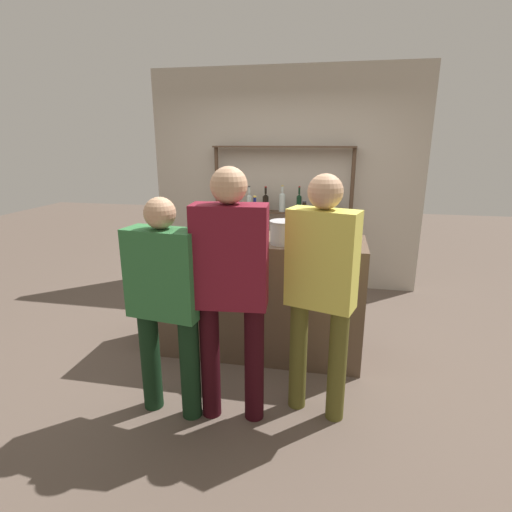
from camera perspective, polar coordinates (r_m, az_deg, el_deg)
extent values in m
plane|color=brown|center=(3.91, 0.00, -13.01)|extent=(16.00, 16.00, 0.00)
cube|color=brown|center=(3.68, 0.00, -5.66)|extent=(1.90, 0.65, 1.08)
cube|color=#B2A899|center=(5.34, 4.07, 10.66)|extent=(3.50, 0.12, 2.80)
cylinder|color=#4C3828|center=(5.41, -5.47, 5.60)|extent=(0.05, 0.05, 1.85)
cylinder|color=#4C3828|center=(5.20, 13.27, 4.80)|extent=(0.05, 0.05, 1.85)
cube|color=#4C3828|center=(5.14, 3.90, 15.31)|extent=(1.79, 0.18, 0.02)
cube|color=#4C3828|center=(5.22, 3.73, 6.27)|extent=(1.79, 0.18, 0.02)
cylinder|color=silver|center=(5.32, -3.26, 7.58)|extent=(0.08, 0.08, 0.18)
cone|color=silver|center=(5.31, -3.28, 8.74)|extent=(0.08, 0.08, 0.03)
cylinder|color=silver|center=(5.30, -3.29, 9.35)|extent=(0.03, 0.03, 0.08)
cylinder|color=#232328|center=(5.30, -3.30, 9.83)|extent=(0.03, 0.03, 0.01)
cylinder|color=silver|center=(5.27, -0.96, 7.53)|extent=(0.07, 0.07, 0.18)
cone|color=silver|center=(5.26, -0.97, 8.68)|extent=(0.07, 0.07, 0.03)
cylinder|color=silver|center=(5.25, -0.97, 9.33)|extent=(0.03, 0.03, 0.09)
cylinder|color=#232328|center=(5.25, -0.97, 9.88)|extent=(0.03, 0.03, 0.01)
cylinder|color=black|center=(5.23, 1.38, 7.48)|extent=(0.08, 0.08, 0.19)
cone|color=black|center=(5.22, 1.39, 8.68)|extent=(0.08, 0.08, 0.04)
cylinder|color=black|center=(5.21, 1.39, 9.33)|extent=(0.03, 0.03, 0.08)
cylinder|color=maroon|center=(5.20, 1.40, 9.85)|extent=(0.03, 0.03, 0.01)
cylinder|color=silver|center=(5.20, 3.76, 7.54)|extent=(0.08, 0.08, 0.21)
cone|color=silver|center=(5.18, 3.78, 8.91)|extent=(0.08, 0.08, 0.04)
cylinder|color=silver|center=(5.18, 3.79, 9.50)|extent=(0.03, 0.03, 0.07)
cylinder|color=gold|center=(5.17, 3.80, 9.97)|extent=(0.03, 0.03, 0.01)
cylinder|color=black|center=(5.18, 6.15, 7.35)|extent=(0.06, 0.06, 0.20)
cone|color=black|center=(5.16, 6.19, 8.60)|extent=(0.06, 0.06, 0.03)
cylinder|color=black|center=(5.15, 6.21, 9.25)|extent=(0.02, 0.02, 0.09)
cylinder|color=maroon|center=(5.15, 6.23, 9.81)|extent=(0.03, 0.03, 0.01)
cylinder|color=#0F1956|center=(5.16, 8.57, 7.21)|extent=(0.07, 0.07, 0.19)
cone|color=#0F1956|center=(5.15, 8.62, 8.43)|extent=(0.07, 0.07, 0.03)
cylinder|color=#0F1956|center=(5.14, 8.65, 9.13)|extent=(0.03, 0.03, 0.10)
cylinder|color=black|center=(5.13, 8.67, 9.73)|extent=(0.03, 0.03, 0.01)
cylinder|color=silver|center=(5.16, 10.99, 7.11)|extent=(0.08, 0.08, 0.20)
cone|color=silver|center=(5.14, 11.06, 8.37)|extent=(0.08, 0.08, 0.03)
cylinder|color=silver|center=(5.14, 11.09, 8.98)|extent=(0.03, 0.03, 0.08)
cylinder|color=maroon|center=(5.13, 11.12, 9.48)|extent=(0.03, 0.03, 0.01)
cylinder|color=#0F1956|center=(3.36, 10.43, 3.34)|extent=(0.09, 0.09, 0.20)
cone|color=#0F1956|center=(3.33, 10.53, 5.31)|extent=(0.09, 0.09, 0.04)
cylinder|color=#0F1956|center=(3.32, 10.59, 6.45)|extent=(0.03, 0.03, 0.10)
cylinder|color=black|center=(3.31, 10.64, 7.36)|extent=(0.03, 0.03, 0.01)
cylinder|color=#0F1956|center=(3.70, -0.18, 4.90)|extent=(0.07, 0.07, 0.21)
cone|color=#0F1956|center=(3.68, -0.18, 6.75)|extent=(0.07, 0.07, 0.03)
cylinder|color=#0F1956|center=(3.67, -0.18, 7.69)|extent=(0.03, 0.03, 0.09)
cylinder|color=gold|center=(3.67, -0.18, 8.48)|extent=(0.03, 0.03, 0.01)
cylinder|color=black|center=(3.25, 6.77, 3.41)|extent=(0.08, 0.08, 0.24)
cone|color=black|center=(3.22, 6.86, 5.79)|extent=(0.08, 0.08, 0.04)
cylinder|color=black|center=(3.21, 6.89, 6.86)|extent=(0.03, 0.03, 0.08)
cylinder|color=#232328|center=(3.20, 6.92, 7.70)|extent=(0.03, 0.03, 0.01)
cylinder|color=silver|center=(3.69, -12.96, 2.82)|extent=(0.06, 0.06, 0.00)
cylinder|color=silver|center=(3.69, -13.00, 3.41)|extent=(0.01, 0.01, 0.07)
cone|color=silver|center=(3.67, -13.06, 4.45)|extent=(0.08, 0.08, 0.06)
cylinder|color=#B2B2B7|center=(3.32, 3.95, 3.33)|extent=(0.22, 0.22, 0.19)
cylinder|color=#B2B2B7|center=(3.30, 3.98, 4.98)|extent=(0.23, 0.23, 0.01)
cylinder|color=black|center=(2.93, -9.39, -15.52)|extent=(0.14, 0.14, 0.76)
cylinder|color=black|center=(3.08, -14.81, -14.21)|extent=(0.14, 0.14, 0.76)
cube|color=#2D6B38|center=(2.72, -13.02, -2.43)|extent=(0.52, 0.28, 0.60)
sphere|color=tan|center=(2.62, -13.58, 5.98)|extent=(0.21, 0.21, 0.21)
cylinder|color=black|center=(2.85, -0.26, -15.11)|extent=(0.14, 0.14, 0.85)
cylinder|color=black|center=(2.90, -6.54, -14.67)|extent=(0.14, 0.14, 0.85)
cube|color=maroon|center=(2.56, -3.72, -0.09)|extent=(0.50, 0.25, 0.68)
sphere|color=tan|center=(2.48, -3.91, 10.04)|extent=(0.23, 0.23, 0.23)
cylinder|color=brown|center=(2.91, 11.52, -15.07)|extent=(0.13, 0.13, 0.83)
cylinder|color=brown|center=(2.99, 6.04, -13.91)|extent=(0.13, 0.13, 0.83)
cube|color=#D1C64C|center=(2.65, 9.42, -0.48)|extent=(0.49, 0.32, 0.66)
sphere|color=tan|center=(2.56, 9.88, 9.05)|extent=(0.23, 0.23, 0.23)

